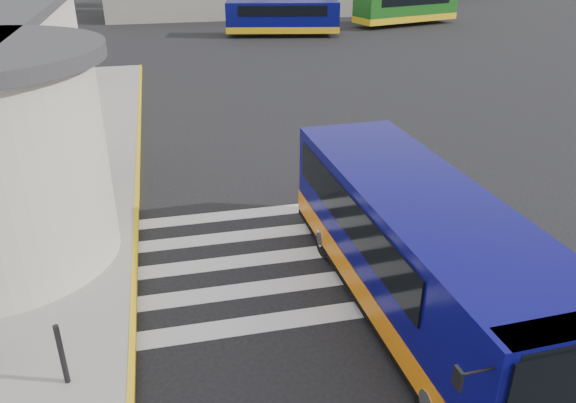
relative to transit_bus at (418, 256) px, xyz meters
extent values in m
plane|color=black|center=(-1.56, 3.38, -1.25)|extent=(140.00, 140.00, 0.00)
cube|color=yellow|center=(-5.61, 7.38, -1.17)|extent=(0.12, 34.00, 0.16)
cube|color=black|center=(-8.04, 8.38, 0.00)|extent=(0.08, 1.20, 2.20)
cube|color=#38383A|center=(-7.56, 8.38, 1.30)|extent=(1.20, 1.80, 0.12)
cube|color=silver|center=(-2.06, 0.18, -1.25)|extent=(8.00, 0.55, 0.01)
cube|color=silver|center=(-2.06, 1.38, -1.25)|extent=(8.00, 0.55, 0.01)
cube|color=silver|center=(-2.06, 2.58, -1.25)|extent=(8.00, 0.55, 0.01)
cube|color=silver|center=(-2.06, 3.78, -1.25)|extent=(8.00, 0.55, 0.01)
cube|color=silver|center=(-2.06, 4.98, -1.25)|extent=(8.00, 0.55, 0.01)
cube|color=#08085E|center=(0.00, 0.03, 0.25)|extent=(2.69, 8.65, 2.24)
cube|color=orange|center=(0.00, 0.03, -0.61)|extent=(2.72, 8.68, 0.53)
cube|color=black|center=(0.00, 0.03, -0.92)|extent=(2.71, 8.67, 0.21)
cube|color=black|center=(-1.24, 0.75, 0.70)|extent=(0.27, 6.28, 0.86)
cube|color=black|center=(1.18, 0.84, 0.70)|extent=(0.27, 6.28, 0.86)
cylinder|color=black|center=(-0.94, -2.86, -0.80)|extent=(0.32, 0.92, 0.91)
cylinder|color=black|center=(1.15, -2.78, -0.80)|extent=(0.32, 0.92, 0.91)
cylinder|color=black|center=(-1.14, 2.47, -0.80)|extent=(0.32, 0.92, 0.91)
cylinder|color=black|center=(0.96, 2.55, -0.80)|extent=(0.32, 0.92, 0.91)
cube|color=black|center=(-1.52, -4.17, 0.99)|extent=(0.05, 0.17, 0.29)
cylinder|color=black|center=(-6.65, -0.79, -0.51)|extent=(0.10, 0.10, 1.18)
cube|color=#07095B|center=(4.52, 32.92, 0.15)|extent=(8.41, 3.81, 2.08)
cube|color=yellow|center=(4.52, 32.92, -0.69)|extent=(8.44, 3.85, 0.45)
cube|color=black|center=(4.52, 32.92, 0.64)|extent=(6.65, 3.50, 0.72)
cube|color=#195717|center=(15.47, 35.88, 0.27)|extent=(9.19, 4.80, 2.26)
cube|color=yellow|center=(15.47, 35.88, -0.64)|extent=(9.23, 4.84, 0.49)
camera|label=1|loc=(-4.62, -8.66, 5.79)|focal=35.00mm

